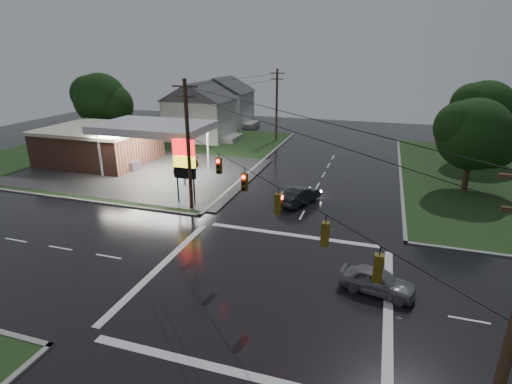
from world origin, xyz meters
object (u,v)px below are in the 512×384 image
(car_crossing, at_px, (378,281))
(car_pump, at_px, (186,166))
(tree_ne_near, at_px, (476,135))
(utility_pole_n, at_px, (277,105))
(car_north, at_px, (299,195))
(house_near, at_px, (200,110))
(house_far, at_px, (224,101))
(tree_nw_behind, at_px, (101,100))
(pylon_sign, at_px, (184,160))
(utility_pole_se, at_px, (509,348))
(tree_ne_far, at_px, (486,112))
(gas_station, at_px, (107,143))
(utility_pole_nw, at_px, (188,145))

(car_crossing, relative_size, car_pump, 1.04)
(tree_ne_near, xyz_separation_m, car_crossing, (-7.81, -20.80, -4.83))
(utility_pole_n, distance_m, car_north, 26.30)
(house_near, distance_m, house_far, 12.04)
(tree_nw_behind, xyz_separation_m, tree_ne_near, (47.98, -8.00, -0.62))
(pylon_sign, xyz_separation_m, utility_pole_se, (20.00, -20.00, 1.71))
(tree_ne_far, distance_m, car_north, 27.68)
(tree_ne_far, relative_size, car_crossing, 2.29)
(pylon_sign, distance_m, car_crossing, 19.52)
(house_far, relative_size, car_pump, 2.70)
(gas_station, bearing_deg, utility_pole_se, -39.70)
(utility_pole_nw, distance_m, house_near, 28.90)
(car_crossing, bearing_deg, car_north, 41.93)
(utility_pole_nw, xyz_separation_m, house_far, (-12.45, 38.50, -1.32))
(car_north, xyz_separation_m, car_pump, (-14.48, 6.16, -0.17))
(utility_pole_nw, height_order, car_crossing, utility_pole_nw)
(car_north, bearing_deg, tree_nw_behind, -2.41)
(tree_ne_far, bearing_deg, car_pump, -156.36)
(tree_nw_behind, bearing_deg, house_near, 24.98)
(pylon_sign, xyz_separation_m, utility_pole_nw, (1.00, -1.00, 1.71))
(car_north, bearing_deg, house_far, -34.46)
(pylon_sign, bearing_deg, tree_nw_behind, 140.13)
(house_near, distance_m, car_north, 30.33)
(house_far, bearing_deg, car_north, -58.39)
(gas_station, height_order, utility_pole_n, utility_pole_n)
(utility_pole_se, relative_size, house_near, 1.00)
(house_near, relative_size, car_crossing, 2.59)
(car_pump, bearing_deg, utility_pole_se, -51.65)
(gas_station, height_order, pylon_sign, pylon_sign)
(house_far, bearing_deg, gas_station, -97.50)
(utility_pole_nw, height_order, tree_ne_far, utility_pole_nw)
(gas_station, relative_size, car_north, 5.64)
(utility_pole_se, bearing_deg, utility_pole_nw, 135.00)
(utility_pole_n, distance_m, house_near, 11.67)
(pylon_sign, xyz_separation_m, car_crossing, (16.83, -9.31, -3.28))
(car_pump, bearing_deg, pylon_sign, -64.64)
(tree_nw_behind, bearing_deg, car_crossing, -35.64)
(pylon_sign, height_order, utility_pole_se, utility_pole_se)
(tree_nw_behind, relative_size, car_crossing, 2.34)
(house_near, xyz_separation_m, tree_ne_near, (35.09, -14.01, 1.16))
(utility_pole_se, xyz_separation_m, house_near, (-30.45, 45.50, -1.32))
(utility_pole_nw, relative_size, utility_pole_se, 1.00)
(tree_ne_near, height_order, car_crossing, tree_ne_near)
(house_near, distance_m, tree_ne_near, 37.80)
(gas_station, xyz_separation_m, pylon_sign, (15.18, -9.20, 1.46))
(car_north, bearing_deg, utility_pole_nw, 49.34)
(gas_station, distance_m, utility_pole_n, 24.60)
(utility_pole_se, relative_size, house_far, 1.00)
(car_north, bearing_deg, tree_ne_near, -126.83)
(pylon_sign, relative_size, tree_ne_far, 0.61)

